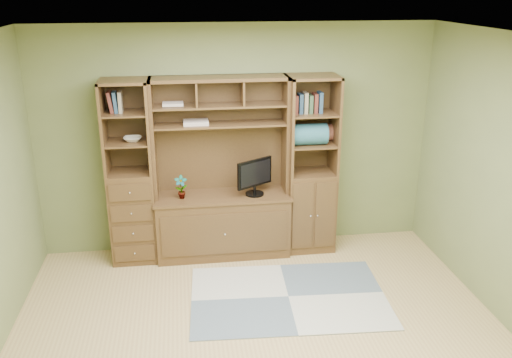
{
  "coord_description": "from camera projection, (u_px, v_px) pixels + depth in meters",
  "views": [
    {
      "loc": [
        -0.61,
        -3.96,
        2.98
      ],
      "look_at": [
        0.11,
        1.2,
        1.1
      ],
      "focal_mm": 38.0,
      "sensor_mm": 36.0,
      "label": 1
    }
  ],
  "objects": [
    {
      "name": "room",
      "position": [
        263.0,
        206.0,
        4.33
      ],
      "size": [
        4.6,
        4.1,
        2.64
      ],
      "color": "tan",
      "rests_on": "ground"
    },
    {
      "name": "rug",
      "position": [
        288.0,
        297.0,
        5.46
      ],
      "size": [
        2.02,
        1.4,
        0.01
      ],
      "primitive_type": "cube",
      "rotation": [
        0.0,
        0.0,
        -0.05
      ],
      "color": "gray",
      "rests_on": "ground"
    },
    {
      "name": "blanket_red",
      "position": [
        324.0,
        133.0,
        6.16
      ],
      "size": [
        0.34,
        0.19,
        0.19
      ],
      "primitive_type": "cube",
      "color": "brown",
      "rests_on": "right_tower"
    },
    {
      "name": "right_tower",
      "position": [
        311.0,
        165.0,
        6.19
      ],
      "size": [
        0.55,
        0.45,
        2.05
      ],
      "primitive_type": "cube",
      "color": "#4D331B",
      "rests_on": "ground"
    },
    {
      "name": "center_hutch",
      "position": [
        222.0,
        171.0,
        6.02
      ],
      "size": [
        1.54,
        0.53,
        2.05
      ],
      "primitive_type": "cube",
      "color": "#4D331B",
      "rests_on": "ground"
    },
    {
      "name": "bowl",
      "position": [
        133.0,
        139.0,
        5.8
      ],
      "size": [
        0.19,
        0.19,
        0.05
      ],
      "primitive_type": "imported",
      "color": "silver",
      "rests_on": "left_tower"
    },
    {
      "name": "magazines",
      "position": [
        196.0,
        122.0,
        5.89
      ],
      "size": [
        0.27,
        0.2,
        0.04
      ],
      "primitive_type": "cube",
      "color": "beige",
      "rests_on": "center_hutch"
    },
    {
      "name": "orchid",
      "position": [
        181.0,
        187.0,
        5.98
      ],
      "size": [
        0.14,
        0.09,
        0.27
      ],
      "primitive_type": "imported",
      "color": "#9A5934",
      "rests_on": "center_hutch"
    },
    {
      "name": "monitor",
      "position": [
        255.0,
        171.0,
        6.04
      ],
      "size": [
        0.51,
        0.42,
        0.57
      ],
      "primitive_type": "cube",
      "rotation": [
        0.0,
        0.0,
        0.55
      ],
      "color": "black",
      "rests_on": "center_hutch"
    },
    {
      "name": "blanket_teal",
      "position": [
        309.0,
        134.0,
        6.01
      ],
      "size": [
        0.41,
        0.23,
        0.23
      ],
      "primitive_type": "cube",
      "color": "#285B6A",
      "rests_on": "right_tower"
    },
    {
      "name": "left_tower",
      "position": [
        130.0,
        173.0,
        5.92
      ],
      "size": [
        0.5,
        0.45,
        2.05
      ],
      "primitive_type": "cube",
      "color": "#4D331B",
      "rests_on": "ground"
    }
  ]
}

